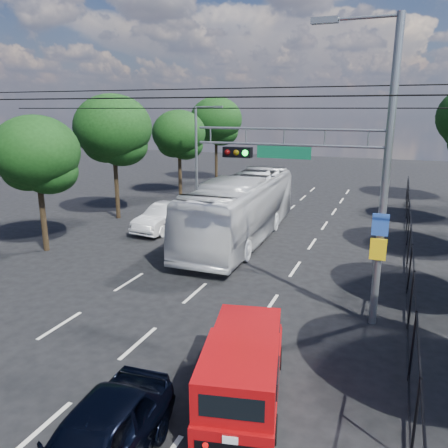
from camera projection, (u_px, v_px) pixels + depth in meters
The scene contains 14 objects.
ground at pixel (39, 430), 9.64m from camera, with size 120.00×120.00×0.00m, color black.
lane_markings at pixel (246, 248), 22.21m from camera, with size 6.12×38.00×0.01m.
signal_mast at pixel (345, 163), 13.58m from camera, with size 6.43×0.39×9.50m.
streetlight_left at pixel (198, 152), 30.66m from camera, with size 2.09×0.22×7.08m.
utility_wires at pixel (202, 99), 15.72m from camera, with size 22.00×5.04×0.74m.
fence_right at pixel (410, 259), 17.58m from camera, with size 0.06×34.03×2.00m.
tree_left_b at pixel (37, 159), 20.76m from camera, with size 4.08×4.08×6.63m.
tree_left_c at pixel (114, 133), 27.06m from camera, with size 4.80×4.80×7.80m.
tree_left_d at pixel (179, 137), 34.27m from camera, with size 4.20×4.20×6.83m.
tree_left_e at pixel (216, 123), 41.31m from camera, with size 4.92×4.92×7.99m.
red_pickup at pixel (243, 366), 10.44m from camera, with size 2.63×4.91×1.74m.
navy_hatchback at pixel (95, 445), 8.25m from camera, with size 1.73×4.30×1.47m, color black.
white_bus at pixel (241, 209), 23.28m from camera, with size 2.88×12.30×3.43m, color silver.
white_van at pixel (165, 217), 25.39m from camera, with size 1.64×4.70×1.55m, color silver.
Camera 1 is at (6.82, -6.06, 6.88)m, focal length 35.00 mm.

